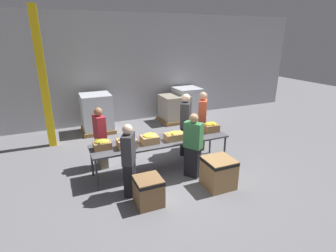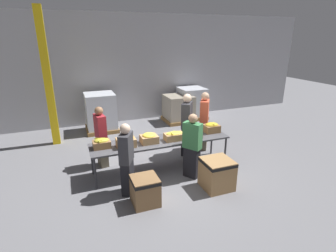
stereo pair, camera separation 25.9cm
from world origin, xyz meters
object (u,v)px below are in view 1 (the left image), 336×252
Objects in this scene: banana_box_1 at (127,142)px; volunteer_0 at (185,125)px; volunteer_1 at (193,146)px; banana_box_3 at (174,136)px; sorting_table at (161,142)px; volunteer_3 at (129,161)px; pallet_stack_2 at (174,109)px; pallet_stack_0 at (187,103)px; volunteer_2 at (202,121)px; banana_box_0 at (102,144)px; pallet_stack_1 at (97,114)px; banana_box_4 at (193,132)px; support_pillar at (43,80)px; donation_bin_0 at (149,190)px; volunteer_4 at (100,138)px; banana_box_2 at (150,138)px; banana_box_5 at (211,127)px; donation_bin_1 at (219,172)px.

banana_box_1 is 0.25× the size of volunteer_0.
banana_box_3 is at bearing -8.17° from volunteer_1.
volunteer_0 is at bearing -52.72° from volunteer_1.
volunteer_0 is at bearing 20.45° from banana_box_1.
volunteer_1 is (0.55, -0.61, 0.03)m from sorting_table.
banana_box_1 is 1.18m from banana_box_3.
volunteer_3 is 1.43× the size of pallet_stack_2.
pallet_stack_0 is (1.65, 3.08, -0.26)m from volunteer_0.
volunteer_2 is 3.10m from pallet_stack_0.
volunteer_3 is at bearing -27.23° from volunteer_2.
banana_box_3 is at bearing -35.98° from volunteer_3.
pallet_stack_0 is at bearing -166.66° from volunteer_2.
banana_box_0 reaches higher than sorting_table.
pallet_stack_1 is 2.96m from pallet_stack_2.
support_pillar is (-3.32, 2.85, 1.09)m from banana_box_4.
volunteer_3 reaches higher than pallet_stack_0.
sorting_table is at bearing -73.74° from pallet_stack_1.
donation_bin_0 is 0.53× the size of pallet_stack_2.
donation_bin_0 is at bearing 6.84° from volunteer_4.
donation_bin_0 is (-1.33, -0.64, -0.46)m from volunteer_1.
donation_bin_0 is at bearing -126.90° from volunteer_3.
donation_bin_0 is (-2.38, -2.01, -0.53)m from volunteer_2.
banana_box_5 reaches higher than banana_box_2.
pallet_stack_2 is at bearing 0.09° from pallet_stack_1.
banana_box_1 is 0.11× the size of support_pillar.
banana_box_4 is 1.96m from volunteer_3.
volunteer_3 is (-2.61, -1.51, -0.07)m from volunteer_2.
pallet_stack_1 is (-1.01, 3.45, -0.08)m from sorting_table.
banana_box_5 is 0.32× the size of pallet_stack_0.
support_pillar is at bearing 145.47° from banana_box_5.
donation_bin_1 is at bearing 12.37° from volunteer_2.
pallet_stack_0 is at bearing 58.53° from banana_box_3.
volunteer_0 reaches higher than volunteer_4.
volunteer_2 is at bearing -45.82° from pallet_stack_1.
support_pillar is (-3.46, 2.16, 1.14)m from volunteer_0.
volunteer_3 is at bearing 115.11° from donation_bin_0.
volunteer_4 is (-2.17, 0.81, -0.13)m from banana_box_4.
sorting_table reaches higher than donation_bin_1.
banana_box_3 is 1.14m from banana_box_5.
donation_bin_0 is at bearing -7.45° from volunteer_0.
donation_bin_1 is (0.55, -1.14, -0.53)m from banana_box_3.
banana_box_1 is 3.45m from support_pillar.
donation_bin_0 is at bearing -124.64° from pallet_stack_0.
volunteer_1 is 1.73m from volunteer_2.
banana_box_1 is 0.27× the size of volunteer_4.
banana_box_3 is 0.71× the size of donation_bin_1.
donation_bin_0 is at bearing -85.29° from banana_box_1.
banana_box_5 reaches higher than pallet_stack_2.
volunteer_3 is (-1.01, -0.75, 0.04)m from sorting_table.
pallet_stack_1 is (-1.83, 3.53, -0.25)m from banana_box_4.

